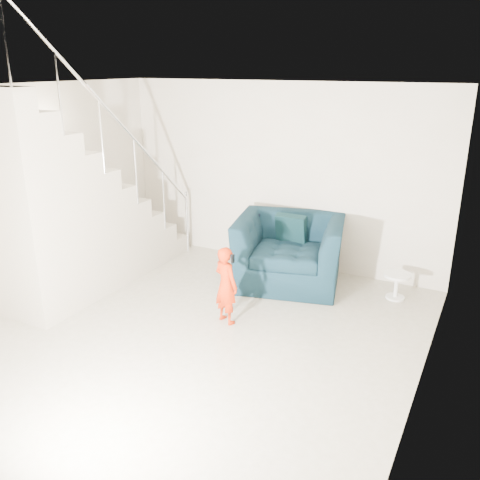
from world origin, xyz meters
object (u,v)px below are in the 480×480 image
object	(u,v)px
side_table	(397,282)
toddler	(226,285)
armchair	(289,251)
staircase	(72,223)

from	to	relation	value
side_table	toddler	bearing A→B (deg)	-136.45
armchair	side_table	size ratio (longest dim) A/B	4.12
armchair	side_table	distance (m)	1.48
armchair	staircase	bearing A→B (deg)	-162.23
armchair	side_table	xyz separation A→B (m)	(1.45, 0.16, -0.23)
toddler	side_table	size ratio (longest dim) A/B	2.72
side_table	staircase	distance (m)	4.32
armchair	toddler	size ratio (longest dim) A/B	1.52
armchair	toddler	bearing A→B (deg)	-112.72
toddler	staircase	xyz separation A→B (m)	(-2.25, -0.11, 0.47)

